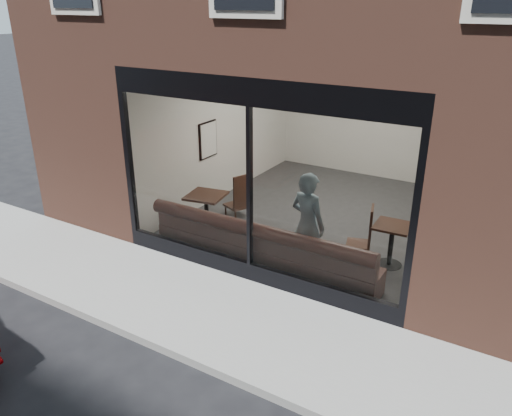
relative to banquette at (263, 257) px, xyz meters
The scene contains 21 objects.
ground 2.46m from the banquette, 90.00° to the right, with size 120.00×120.00×0.00m, color black.
sidewalk_near 1.47m from the banquette, 90.00° to the right, with size 40.00×2.00×0.01m, color gray.
kerb_near 2.51m from the banquette, 90.00° to the right, with size 40.00×0.10×0.12m, color gray.
host_building_pier_left 6.84m from the banquette, 124.05° to the left, with size 2.50×12.00×3.20m, color brown.
host_building_backfill 8.66m from the banquette, 90.00° to the left, with size 5.00×6.00×3.20m, color brown.
cafe_floor 2.56m from the banquette, 90.00° to the left, with size 6.00×6.00×0.00m, color #2D2D30.
cafe_ceiling 3.91m from the banquette, 90.00° to the left, with size 6.00×6.00×0.00m, color white.
cafe_wall_back 5.71m from the banquette, 90.00° to the left, with size 5.00×5.00×0.00m, color silver.
cafe_wall_left 3.82m from the banquette, 134.32° to the left, with size 6.00×6.00×0.00m, color silver.
cafe_wall_right 3.82m from the banquette, 45.68° to the left, with size 6.00×6.00×0.00m, color silver.
storefront_kick 0.41m from the banquette, 90.00° to the right, with size 5.00×0.10×0.30m, color black.
storefront_header 2.80m from the banquette, 90.00° to the right, with size 5.00×0.10×0.40m, color black.
storefront_mullion 1.38m from the banquette, 90.00° to the right, with size 0.06×0.10×2.50m, color black.
storefront_glass 1.39m from the banquette, 90.00° to the right, with size 4.80×4.80×0.00m, color white.
banquette is the anchor object (origin of this frame).
person 0.97m from the banquette, 19.56° to the left, with size 0.64×0.42×1.75m, color #86A5B7.
cafe_table_left 1.89m from the banquette, 156.60° to the left, with size 0.68×0.68×0.04m, color #311A13.
cafe_table_right 2.21m from the banquette, 33.68° to the left, with size 0.58×0.58×0.04m, color #311A13.
cafe_chair_left 2.26m from the banquette, 133.52° to the left, with size 0.45×0.45×0.04m, color #311A13.
cafe_chair_right 1.73m from the banquette, 45.65° to the left, with size 0.40×0.40×0.04m, color #311A13.
wall_poster 3.35m from the banquette, 141.77° to the left, with size 0.02×0.53×0.71m, color white.
Camera 1 is at (3.67, -3.90, 4.18)m, focal length 35.00 mm.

